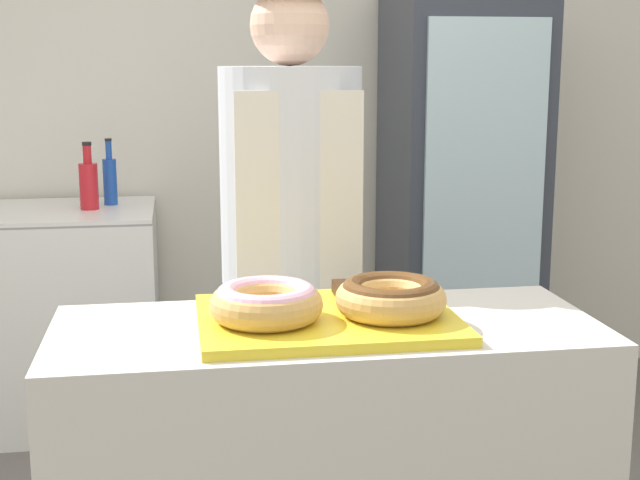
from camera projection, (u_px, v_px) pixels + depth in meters
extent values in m
cube|color=silver|center=(248.00, 95.00, 4.04)|extent=(8.00, 0.06, 2.70)
cube|color=yellow|center=(327.00, 319.00, 2.07)|extent=(0.59, 0.46, 0.02)
torus|color=tan|center=(266.00, 304.00, 2.00)|extent=(0.26, 0.26, 0.08)
torus|color=#EFADC6|center=(266.00, 295.00, 2.00)|extent=(0.23, 0.23, 0.05)
torus|color=tan|center=(391.00, 299.00, 2.05)|extent=(0.26, 0.26, 0.08)
torus|color=brown|center=(391.00, 290.00, 2.05)|extent=(0.23, 0.23, 0.05)
cube|color=#382111|center=(278.00, 292.00, 2.20)|extent=(0.10, 0.10, 0.03)
cube|color=#382111|center=(354.00, 289.00, 2.23)|extent=(0.10, 0.10, 0.03)
cylinder|color=#4C4C51|center=(294.00, 411.00, 2.78)|extent=(0.30, 0.30, 0.85)
cylinder|color=silver|center=(292.00, 175.00, 2.64)|extent=(0.42, 0.42, 0.64)
cube|color=silver|center=(302.00, 328.00, 2.53)|extent=(0.36, 0.02, 1.34)
sphere|color=beige|center=(291.00, 25.00, 2.55)|extent=(0.23, 0.23, 0.23)
cube|color=#333842|center=(459.00, 199.00, 3.90)|extent=(0.61, 0.61, 1.81)
cube|color=silver|center=(484.00, 202.00, 3.59)|extent=(0.50, 0.02, 1.45)
cube|color=white|center=(47.00, 317.00, 3.71)|extent=(0.91, 0.63, 0.91)
cube|color=gray|center=(40.00, 214.00, 3.63)|extent=(0.91, 0.63, 0.01)
cylinder|color=#1E4CB2|center=(110.00, 182.00, 3.73)|extent=(0.06, 0.06, 0.19)
cylinder|color=#1E4CB2|center=(109.00, 150.00, 3.71)|extent=(0.03, 0.03, 0.07)
cylinder|color=black|center=(108.00, 140.00, 3.70)|extent=(0.03, 0.03, 0.01)
cylinder|color=red|center=(89.00, 186.00, 3.62)|extent=(0.08, 0.08, 0.19)
cylinder|color=red|center=(87.00, 154.00, 3.59)|extent=(0.03, 0.03, 0.07)
cylinder|color=black|center=(87.00, 144.00, 3.58)|extent=(0.04, 0.04, 0.01)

